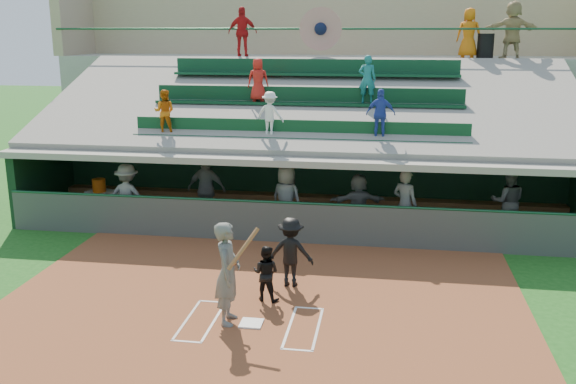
% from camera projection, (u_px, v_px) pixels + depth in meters
% --- Properties ---
extents(ground, '(100.00, 100.00, 0.00)m').
position_uv_depth(ground, '(251.00, 325.00, 12.47)').
color(ground, '#184F16').
rests_on(ground, ground).
extents(dirt_slab, '(11.00, 9.00, 0.02)m').
position_uv_depth(dirt_slab, '(257.00, 313.00, 12.95)').
color(dirt_slab, brown).
rests_on(dirt_slab, ground).
extents(home_plate, '(0.43, 0.43, 0.03)m').
position_uv_depth(home_plate, '(251.00, 323.00, 12.47)').
color(home_plate, white).
rests_on(home_plate, dirt_slab).
extents(batters_box_chalk, '(2.65, 1.85, 0.01)m').
position_uv_depth(batters_box_chalk, '(251.00, 324.00, 12.47)').
color(batters_box_chalk, white).
rests_on(batters_box_chalk, dirt_slab).
extents(dugout_floor, '(16.00, 3.50, 0.04)m').
position_uv_depth(dugout_floor, '(299.00, 223.00, 18.93)').
color(dugout_floor, gray).
rests_on(dugout_floor, ground).
extents(concourse_slab, '(20.00, 3.00, 4.60)m').
position_uv_depth(concourse_slab, '(324.00, 117.00, 24.83)').
color(concourse_slab, '#99988B').
rests_on(concourse_slab, ground).
extents(grandstand, '(20.40, 10.40, 7.80)m').
position_uv_depth(grandstand, '(315.00, 129.00, 21.98)').
color(grandstand, '#454A46').
rests_on(grandstand, ground).
extents(batter_at_plate, '(0.90, 0.81, 2.03)m').
position_uv_depth(batter_at_plate, '(228.00, 273.00, 12.32)').
color(batter_at_plate, '#50534E').
rests_on(batter_at_plate, dirt_slab).
extents(catcher, '(0.66, 0.56, 1.20)m').
position_uv_depth(catcher, '(266.00, 273.00, 13.45)').
color(catcher, black).
rests_on(catcher, dirt_slab).
extents(home_umpire, '(1.03, 0.62, 1.57)m').
position_uv_depth(home_umpire, '(291.00, 252.00, 14.19)').
color(home_umpire, black).
rests_on(home_umpire, dirt_slab).
extents(dugout_bench, '(16.15, 0.60, 0.48)m').
position_uv_depth(dugout_bench, '(298.00, 202.00, 20.23)').
color(dugout_bench, brown).
rests_on(dugout_bench, dugout_floor).
extents(white_table, '(1.07, 0.96, 0.77)m').
position_uv_depth(white_table, '(104.00, 204.00, 19.54)').
color(white_table, silver).
rests_on(white_table, dugout_floor).
extents(water_cooler, '(0.39, 0.39, 0.39)m').
position_uv_depth(water_cooler, '(99.00, 185.00, 19.34)').
color(water_cooler, '#CE520C').
rests_on(water_cooler, white_table).
extents(dugout_player_a, '(1.21, 0.70, 1.87)m').
position_uv_depth(dugout_player_a, '(128.00, 196.00, 18.22)').
color(dugout_player_a, '#62645F').
rests_on(dugout_player_a, dugout_floor).
extents(dugout_player_b, '(1.21, 0.61, 1.99)m').
position_uv_depth(dugout_player_b, '(207.00, 189.00, 18.78)').
color(dugout_player_b, '#5B5E58').
rests_on(dugout_player_b, dugout_floor).
extents(dugout_player_c, '(1.09, 0.91, 1.89)m').
position_uv_depth(dugout_player_c, '(286.00, 199.00, 17.89)').
color(dugout_player_c, '#61645E').
rests_on(dugout_player_c, dugout_floor).
extents(dugout_player_d, '(1.63, 0.83, 1.68)m').
position_uv_depth(dugout_player_d, '(358.00, 203.00, 17.88)').
color(dugout_player_d, '#60635E').
rests_on(dugout_player_d, dugout_floor).
extents(dugout_player_e, '(0.85, 0.76, 1.94)m').
position_uv_depth(dugout_player_e, '(405.00, 205.00, 17.20)').
color(dugout_player_e, '#5B5E58').
rests_on(dugout_player_e, dugout_floor).
extents(dugout_player_f, '(0.94, 0.74, 1.87)m').
position_uv_depth(dugout_player_f, '(508.00, 202.00, 17.66)').
color(dugout_player_f, '#50534E').
rests_on(dugout_player_f, dugout_floor).
extents(trash_bin, '(0.56, 0.56, 0.84)m').
position_uv_depth(trash_bin, '(485.00, 46.00, 22.28)').
color(trash_bin, black).
rests_on(trash_bin, concourse_slab).
extents(concourse_staff_a, '(1.08, 0.55, 1.77)m').
position_uv_depth(concourse_staff_a, '(243.00, 32.00, 23.09)').
color(concourse_staff_a, red).
rests_on(concourse_staff_a, concourse_slab).
extents(concourse_staff_b, '(0.92, 0.68, 1.71)m').
position_uv_depth(concourse_staff_b, '(469.00, 33.00, 22.31)').
color(concourse_staff_b, '#D0660C').
rests_on(concourse_staff_b, concourse_slab).
extents(concourse_staff_c, '(1.85, 0.77, 1.93)m').
position_uv_depth(concourse_staff_c, '(512.00, 30.00, 22.01)').
color(concourse_staff_c, tan).
rests_on(concourse_staff_c, concourse_slab).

